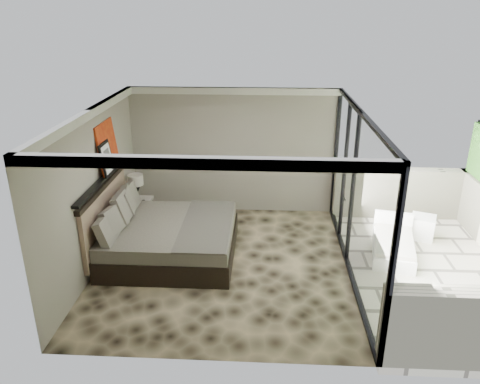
# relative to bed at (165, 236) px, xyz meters

# --- Properties ---
(floor) EXTENTS (5.00, 5.00, 0.00)m
(floor) POSITION_rel_bed_xyz_m (1.12, -0.29, -0.39)
(floor) COLOR black
(floor) RESTS_ON ground
(ceiling) EXTENTS (4.50, 5.00, 0.02)m
(ceiling) POSITION_rel_bed_xyz_m (1.12, -0.29, 2.40)
(ceiling) COLOR silver
(ceiling) RESTS_ON back_wall
(back_wall) EXTENTS (4.50, 0.02, 2.80)m
(back_wall) POSITION_rel_bed_xyz_m (1.12, 2.20, 1.01)
(back_wall) COLOR gray
(back_wall) RESTS_ON floor
(left_wall) EXTENTS (0.02, 5.00, 2.80)m
(left_wall) POSITION_rel_bed_xyz_m (-1.12, -0.29, 1.01)
(left_wall) COLOR gray
(left_wall) RESTS_ON floor
(glass_wall) EXTENTS (0.08, 5.00, 2.80)m
(glass_wall) POSITION_rel_bed_xyz_m (3.37, -0.29, 1.01)
(glass_wall) COLOR white
(glass_wall) RESTS_ON floor
(terrace_slab) EXTENTS (3.00, 5.00, 0.12)m
(terrace_slab) POSITION_rel_bed_xyz_m (4.87, -0.29, -0.45)
(terrace_slab) COLOR beige
(terrace_slab) RESTS_ON ground
(picture_ledge) EXTENTS (0.12, 2.20, 0.05)m
(picture_ledge) POSITION_rel_bed_xyz_m (-1.06, -0.19, 1.11)
(picture_ledge) COLOR black
(picture_ledge) RESTS_ON left_wall
(bed) EXTENTS (2.40, 2.32, 1.33)m
(bed) POSITION_rel_bed_xyz_m (0.00, 0.00, 0.00)
(bed) COLOR black
(bed) RESTS_ON floor
(nightstand) EXTENTS (0.69, 0.69, 0.53)m
(nightstand) POSITION_rel_bed_xyz_m (-0.86, 1.41, -0.12)
(nightstand) COLOR black
(nightstand) RESTS_ON floor
(table_lamp) EXTENTS (0.32, 0.32, 0.59)m
(table_lamp) POSITION_rel_bed_xyz_m (-0.87, 1.36, 0.51)
(table_lamp) COLOR black
(table_lamp) RESTS_ON nightstand
(abstract_canvas) EXTENTS (0.13, 0.90, 0.90)m
(abstract_canvas) POSITION_rel_bed_xyz_m (-1.08, 0.46, 1.59)
(abstract_canvas) COLOR red
(abstract_canvas) RESTS_ON picture_ledge
(framed_print) EXTENTS (0.11, 0.50, 0.60)m
(framed_print) POSITION_rel_bed_xyz_m (-1.02, 0.20, 1.44)
(framed_print) COLOR black
(framed_print) RESTS_ON picture_ledge
(ottoman) EXTENTS (0.59, 0.59, 0.46)m
(ottoman) POSITION_rel_bed_xyz_m (5.03, 1.01, -0.16)
(ottoman) COLOR white
(ottoman) RESTS_ON terrace_slab
(lounger) EXTENTS (1.01, 1.58, 0.57)m
(lounger) POSITION_rel_bed_xyz_m (4.29, 0.31, -0.21)
(lounger) COLOR white
(lounger) RESTS_ON terrace_slab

